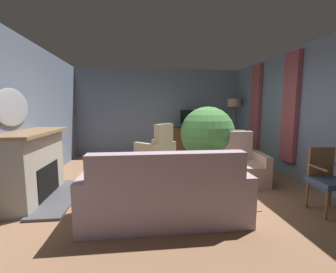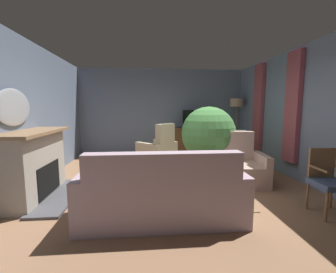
{
  "view_description": "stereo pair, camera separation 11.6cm",
  "coord_description": "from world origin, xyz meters",
  "px_view_note": "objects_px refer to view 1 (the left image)",
  "views": [
    {
      "loc": [
        -0.57,
        -4.05,
        1.51
      ],
      "look_at": [
        -0.07,
        0.41,
        0.95
      ],
      "focal_mm": 24.3,
      "sensor_mm": 36.0,
      "label": 1
    },
    {
      "loc": [
        -0.46,
        -4.06,
        1.51
      ],
      "look_at": [
        -0.07,
        0.41,
        0.95
      ],
      "focal_mm": 24.3,
      "sensor_mm": 36.0,
      "label": 2
    }
  ],
  "objects_px": {
    "tv_cabinet": "(191,142)",
    "side_chair_beside_plant": "(327,178)",
    "armchair_in_far_corner": "(157,152)",
    "potted_plant_tall_palm_by_window": "(207,134)",
    "tv_remote": "(164,163)",
    "sofa_floral": "(165,197)",
    "fireplace": "(34,167)",
    "potted_plant_on_hearth_side": "(226,145)",
    "floor_lamp": "(234,109)",
    "wall_mirror_oval": "(12,107)",
    "armchair_beside_cabinet": "(240,166)",
    "cat": "(113,182)",
    "folded_newspaper": "(160,165)",
    "coffee_table": "(165,167)",
    "television": "(192,118)"
  },
  "relations": [
    {
      "from": "sofa_floral",
      "to": "floor_lamp",
      "type": "height_order",
      "value": "floor_lamp"
    },
    {
      "from": "sofa_floral",
      "to": "armchair_beside_cabinet",
      "type": "bearing_deg",
      "value": 40.97
    },
    {
      "from": "wall_mirror_oval",
      "to": "coffee_table",
      "type": "relative_size",
      "value": 0.88
    },
    {
      "from": "armchair_in_far_corner",
      "to": "potted_plant_tall_palm_by_window",
      "type": "xyz_separation_m",
      "value": [
        1.12,
        -0.92,
        0.56
      ]
    },
    {
      "from": "potted_plant_on_hearth_side",
      "to": "cat",
      "type": "distance_m",
      "value": 3.47
    },
    {
      "from": "television",
      "to": "cat",
      "type": "distance_m",
      "value": 3.7
    },
    {
      "from": "fireplace",
      "to": "potted_plant_on_hearth_side",
      "type": "xyz_separation_m",
      "value": [
        4.14,
        2.26,
        -0.09
      ]
    },
    {
      "from": "fireplace",
      "to": "television",
      "type": "distance_m",
      "value": 4.71
    },
    {
      "from": "tv_cabinet",
      "to": "side_chair_beside_plant",
      "type": "relative_size",
      "value": 1.56
    },
    {
      "from": "tv_remote",
      "to": "potted_plant_on_hearth_side",
      "type": "height_order",
      "value": "potted_plant_on_hearth_side"
    },
    {
      "from": "fireplace",
      "to": "tv_remote",
      "type": "relative_size",
      "value": 9.81
    },
    {
      "from": "side_chair_beside_plant",
      "to": "floor_lamp",
      "type": "relative_size",
      "value": 0.52
    },
    {
      "from": "sofa_floral",
      "to": "tv_remote",
      "type": "bearing_deg",
      "value": 85.3
    },
    {
      "from": "tv_remote",
      "to": "sofa_floral",
      "type": "xyz_separation_m",
      "value": [
        -0.1,
        -1.21,
        -0.15
      ]
    },
    {
      "from": "coffee_table",
      "to": "potted_plant_on_hearth_side",
      "type": "height_order",
      "value": "potted_plant_on_hearth_side"
    },
    {
      "from": "television",
      "to": "potted_plant_tall_palm_by_window",
      "type": "height_order",
      "value": "potted_plant_tall_palm_by_window"
    },
    {
      "from": "tv_cabinet",
      "to": "side_chair_beside_plant",
      "type": "distance_m",
      "value": 4.39
    },
    {
      "from": "television",
      "to": "coffee_table",
      "type": "distance_m",
      "value": 3.34
    },
    {
      "from": "armchair_in_far_corner",
      "to": "potted_plant_tall_palm_by_window",
      "type": "bearing_deg",
      "value": -39.46
    },
    {
      "from": "folded_newspaper",
      "to": "tv_cabinet",
      "type": "bearing_deg",
      "value": 90.9
    },
    {
      "from": "folded_newspaper",
      "to": "side_chair_beside_plant",
      "type": "xyz_separation_m",
      "value": [
        2.35,
        -1.09,
        0.02
      ]
    },
    {
      "from": "folded_newspaper",
      "to": "potted_plant_tall_palm_by_window",
      "type": "height_order",
      "value": "potted_plant_tall_palm_by_window"
    },
    {
      "from": "tv_cabinet",
      "to": "sofa_floral",
      "type": "relative_size",
      "value": 0.66
    },
    {
      "from": "television",
      "to": "tv_remote",
      "type": "distance_m",
      "value": 3.31
    },
    {
      "from": "folded_newspaper",
      "to": "floor_lamp",
      "type": "height_order",
      "value": "floor_lamp"
    },
    {
      "from": "tv_remote",
      "to": "floor_lamp",
      "type": "height_order",
      "value": "floor_lamp"
    },
    {
      "from": "armchair_in_far_corner",
      "to": "fireplace",
      "type": "bearing_deg",
      "value": -135.09
    },
    {
      "from": "wall_mirror_oval",
      "to": "armchair_beside_cabinet",
      "type": "distance_m",
      "value": 4.22
    },
    {
      "from": "armchair_in_far_corner",
      "to": "side_chair_beside_plant",
      "type": "height_order",
      "value": "armchair_in_far_corner"
    },
    {
      "from": "tv_cabinet",
      "to": "cat",
      "type": "relative_size",
      "value": 2.81
    },
    {
      "from": "tv_remote",
      "to": "floor_lamp",
      "type": "distance_m",
      "value": 3.91
    },
    {
      "from": "potted_plant_on_hearth_side",
      "to": "cat",
      "type": "xyz_separation_m",
      "value": [
        -2.92,
        -1.83,
        -0.35
      ]
    },
    {
      "from": "fireplace",
      "to": "wall_mirror_oval",
      "type": "height_order",
      "value": "wall_mirror_oval"
    },
    {
      "from": "tv_remote",
      "to": "folded_newspaper",
      "type": "relative_size",
      "value": 0.57
    },
    {
      "from": "armchair_in_far_corner",
      "to": "potted_plant_tall_palm_by_window",
      "type": "distance_m",
      "value": 1.56
    },
    {
      "from": "tv_cabinet",
      "to": "folded_newspaper",
      "type": "distance_m",
      "value": 3.4
    },
    {
      "from": "tv_remote",
      "to": "floor_lamp",
      "type": "relative_size",
      "value": 0.09
    },
    {
      "from": "armchair_beside_cabinet",
      "to": "cat",
      "type": "bearing_deg",
      "value": -178.59
    },
    {
      "from": "fireplace",
      "to": "sofa_floral",
      "type": "height_order",
      "value": "fireplace"
    },
    {
      "from": "tv_remote",
      "to": "folded_newspaper",
      "type": "bearing_deg",
      "value": 98.32
    },
    {
      "from": "cat",
      "to": "tv_remote",
      "type": "bearing_deg",
      "value": -11.38
    },
    {
      "from": "folded_newspaper",
      "to": "side_chair_beside_plant",
      "type": "relative_size",
      "value": 0.32
    },
    {
      "from": "fireplace",
      "to": "armchair_beside_cabinet",
      "type": "xyz_separation_m",
      "value": [
        3.77,
        0.49,
        -0.23
      ]
    },
    {
      "from": "wall_mirror_oval",
      "to": "potted_plant_on_hearth_side",
      "type": "bearing_deg",
      "value": 27.23
    },
    {
      "from": "folded_newspaper",
      "to": "sofa_floral",
      "type": "xyz_separation_m",
      "value": [
        -0.02,
        -1.11,
        -0.15
      ]
    },
    {
      "from": "armchair_beside_cabinet",
      "to": "floor_lamp",
      "type": "distance_m",
      "value": 2.97
    },
    {
      "from": "wall_mirror_oval",
      "to": "side_chair_beside_plant",
      "type": "relative_size",
      "value": 1.07
    },
    {
      "from": "wall_mirror_oval",
      "to": "potted_plant_tall_palm_by_window",
      "type": "relative_size",
      "value": 0.64
    },
    {
      "from": "sofa_floral",
      "to": "armchair_in_far_corner",
      "type": "height_order",
      "value": "armchair_in_far_corner"
    },
    {
      "from": "armchair_beside_cabinet",
      "to": "potted_plant_tall_palm_by_window",
      "type": "relative_size",
      "value": 0.67
    }
  ]
}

